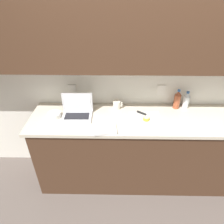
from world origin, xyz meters
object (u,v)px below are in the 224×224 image
(cutting_board, at_px, (145,118))
(knife, at_px, (144,114))
(bowl_white, at_px, (54,115))
(measuring_cup, at_px, (117,105))
(bottle_oil_tall, at_px, (177,100))
(bottle_green_soda, at_px, (186,101))
(laptop, at_px, (77,111))
(lemon_half_cut, at_px, (146,119))

(cutting_board, relative_size, knife, 1.42)
(knife, height_order, bowl_white, bowl_white)
(knife, bearing_deg, bowl_white, -142.35)
(measuring_cup, bearing_deg, bowl_white, -163.91)
(cutting_board, height_order, bottle_oil_tall, bottle_oil_tall)
(bottle_green_soda, bearing_deg, cutting_board, -154.45)
(laptop, distance_m, lemon_half_cut, 0.73)
(laptop, distance_m, bowl_white, 0.25)
(cutting_board, bearing_deg, lemon_half_cut, -82.23)
(cutting_board, xyz_separation_m, bottle_green_soda, (0.48, 0.23, 0.09))
(knife, xyz_separation_m, bowl_white, (-0.95, -0.05, 0.01))
(bottle_oil_tall, bearing_deg, bottle_green_soda, -0.00)
(knife, distance_m, bottle_oil_tall, 0.42)
(lemon_half_cut, distance_m, bottle_green_soda, 0.54)
(laptop, relative_size, cutting_board, 1.00)
(knife, bearing_deg, measuring_cup, -170.94)
(laptop, distance_m, measuring_cup, 0.45)
(measuring_cup, height_order, bowl_white, measuring_cup)
(laptop, height_order, lemon_half_cut, laptop)
(cutting_board, bearing_deg, laptop, 175.91)
(measuring_cup, bearing_deg, bottle_oil_tall, 2.04)
(bottle_oil_tall, bearing_deg, lemon_half_cut, -144.78)
(knife, relative_size, bottle_oil_tall, 1.01)
(bottle_green_soda, height_order, measuring_cup, bottle_green_soda)
(measuring_cup, bearing_deg, bottle_green_soda, 1.77)
(cutting_board, xyz_separation_m, bottle_oil_tall, (0.37, 0.23, 0.10))
(knife, xyz_separation_m, bottle_green_soda, (0.48, 0.16, 0.08))
(laptop, distance_m, cutting_board, 0.72)
(lemon_half_cut, bearing_deg, cutting_board, 97.77)
(bottle_green_soda, xyz_separation_m, bottle_oil_tall, (-0.10, 0.00, 0.01))
(cutting_board, height_order, knife, knife)
(cutting_board, distance_m, measuring_cup, 0.36)
(cutting_board, relative_size, bottle_green_soda, 1.57)
(bowl_white, bearing_deg, lemon_half_cut, -2.73)
(laptop, height_order, bowl_white, laptop)
(lemon_half_cut, distance_m, bottle_oil_tall, 0.46)
(measuring_cup, xyz_separation_m, bowl_white, (-0.66, -0.19, -0.02))
(laptop, bearing_deg, bottle_green_soda, 7.17)
(bowl_white, bearing_deg, measuring_cup, 16.09)
(measuring_cup, bearing_deg, laptop, -160.20)
(cutting_board, xyz_separation_m, knife, (-0.01, 0.07, 0.01))
(bottle_oil_tall, relative_size, measuring_cup, 2.14)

